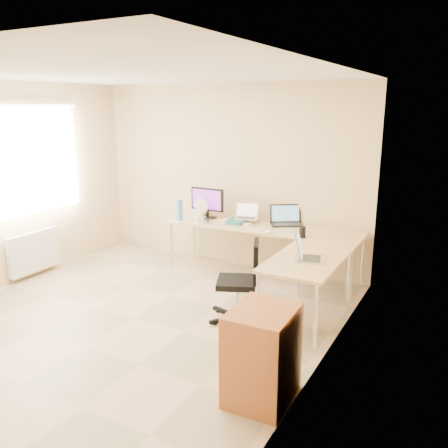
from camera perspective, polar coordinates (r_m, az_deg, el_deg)
The scene contains 24 objects.
floor at distance 5.38m, azimuth -11.05°, elevation -11.19°, with size 4.50×4.50×0.00m, color tan.
ceiling at distance 4.88m, azimuth -12.56°, elevation 17.60°, with size 4.50×4.50×0.00m, color white.
wall_back at distance 6.81m, azimuth 0.61°, elevation 5.91°, with size 4.50×4.50×0.00m, color #D8B988.
wall_right at distance 3.97m, azimuth 12.04°, elevation -0.48°, with size 4.50×4.50×0.00m, color #D8B988.
desk_main at distance 6.36m, azimuth 4.65°, elevation -3.41°, with size 2.65×0.70×0.73m, color tan.
desk_return at distance 5.15m, azimuth 10.02°, elevation -7.92°, with size 0.70×1.30×0.73m, color tan.
monitor at distance 6.62m, azimuth -2.04°, elevation 2.57°, with size 0.51×0.16×0.44m, color black.
book_stack at distance 6.39m, azimuth 1.59°, elevation 0.37°, with size 0.22×0.30×0.05m, color #235C5A.
laptop_center at distance 6.39m, azimuth 2.69°, elevation 1.54°, with size 0.32×0.24×0.21m, color silver.
laptop_black at distance 6.31m, azimuth 7.66°, elevation 1.06°, with size 0.42×0.31×0.27m, color black.
keyboard at distance 6.39m, azimuth 1.47°, elevation 0.24°, with size 0.47×0.13×0.02m, color white.
mouse at distance 5.90m, azimuth 5.50°, elevation -0.93°, with size 0.11×0.07×0.04m, color white.
mug at distance 6.37m, azimuth -3.24°, elevation 0.54°, with size 0.11×0.11×0.10m, color white.
cd_stack at distance 6.38m, azimuth -1.95°, elevation 0.28°, with size 0.14×0.14×0.03m, color #B7B5C9.
water_bottle at distance 6.50m, azimuth -5.43°, elevation 1.65°, with size 0.08×0.08×0.29m, color #3C7FBF.
papers at distance 6.54m, azimuth -5.40°, elevation 0.43°, with size 0.23×0.32×0.01m, color beige.
white_box at distance 6.93m, azimuth -3.07°, elevation 1.57°, with size 0.22×0.16×0.08m, color silver.
desk_fan at distance 6.63m, azimuth -2.55°, elevation 1.82°, with size 0.21×0.21×0.27m, color silver.
black_cup at distance 5.74m, azimuth 9.53°, elevation -1.00°, with size 0.08×0.08×0.14m, color black.
laptop_return at distance 4.92m, azimuth 10.49°, elevation -2.99°, with size 0.28×0.36×0.24m, color #BCBCBC.
office_chair at distance 5.07m, azimuth 1.54°, elevation -6.39°, with size 0.54×0.54×0.90m, color black.
cabinet at distance 3.85m, azimuth 4.68°, elevation -15.86°, with size 0.47×0.58×0.81m, color brown.
radiator at distance 6.90m, azimuth -22.14°, elevation -3.14°, with size 0.09×0.80×0.55m, color white.
window at distance 6.68m, azimuth -23.21°, elevation 6.77°, with size 0.10×1.80×1.40m, color white.
Camera 1 is at (3.18, -3.69, 2.29)m, focal length 37.50 mm.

